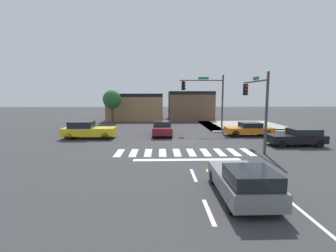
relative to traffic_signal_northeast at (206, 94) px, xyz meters
name	(u,v)px	position (x,y,z in m)	size (l,w,h in m)	color
ground_plane	(179,141)	(-3.28, -5.05, -4.17)	(120.00, 120.00, 0.00)	#353538
crosswalk_near	(184,152)	(-3.28, -9.55, -4.17)	(9.67, 2.40, 0.01)	silver
lane_markings	(228,194)	(-2.18, -17.07, -4.17)	(6.80, 20.25, 0.01)	white
bike_detector_marking	(216,171)	(-1.97, -13.88, -4.17)	(1.06, 1.06, 0.01)	yellow
curb_corner_northeast	(240,126)	(5.21, 4.37, -4.10)	(10.00, 10.60, 0.15)	#9E998E
storefront_row	(159,106)	(-5.11, 14.00, -1.97)	(16.80, 6.63, 4.58)	#93704C
traffic_signal_northeast	(206,94)	(0.00, 0.00, 0.00)	(4.78, 0.32, 6.17)	#383A3D
traffic_signal_southeast	(256,98)	(2.22, -8.33, -0.35)	(0.32, 4.86, 5.61)	#383A3D
car_yellow	(87,130)	(-11.75, -3.61, -3.37)	(4.79, 1.89, 1.60)	gold
car_maroon	(162,128)	(-4.77, -2.06, -3.43)	(1.88, 4.56, 1.46)	maroon
car_gray	(243,181)	(-1.72, -17.50, -3.46)	(1.87, 4.24, 1.43)	slate
car_black	(297,137)	(6.03, -7.47, -3.46)	(4.34, 1.91, 1.38)	black
car_orange	(249,129)	(3.84, -2.67, -3.48)	(4.56, 1.90, 1.34)	orange
roadside_tree	(112,100)	(-11.78, 8.95, -0.81)	(2.60, 2.60, 4.70)	#4C3823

